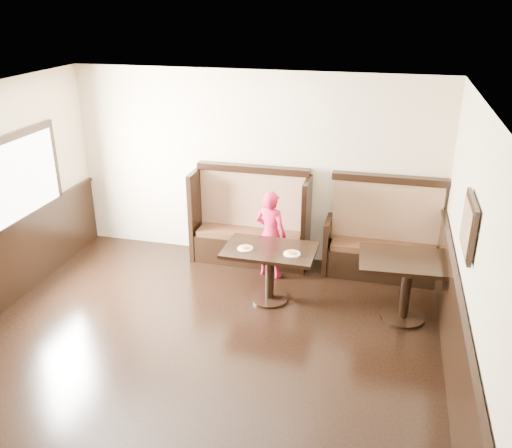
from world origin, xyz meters
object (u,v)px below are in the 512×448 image
(table_main, at_px, (270,261))
(table_neighbor, at_px, (407,274))
(booth_main, at_px, (251,227))
(child, at_px, (271,235))
(booth_neighbor, at_px, (383,243))

(table_main, relative_size, table_neighbor, 0.97)
(table_main, bearing_deg, booth_main, 116.76)
(child, bearing_deg, booth_neighbor, -149.51)
(booth_main, distance_m, child, 0.61)
(booth_main, height_order, child, booth_main)
(booth_neighbor, relative_size, table_neighbor, 1.35)
(booth_neighbor, bearing_deg, table_neighbor, -74.77)
(booth_main, height_order, booth_neighbor, same)
(table_neighbor, distance_m, child, 1.98)
(table_neighbor, bearing_deg, child, 156.18)
(booth_main, relative_size, table_neighbor, 1.43)
(table_neighbor, xyz_separation_m, child, (-1.86, 0.68, 0.03))
(booth_neighbor, relative_size, table_main, 1.40)
(booth_main, relative_size, table_main, 1.48)
(table_main, height_order, table_neighbor, table_neighbor)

